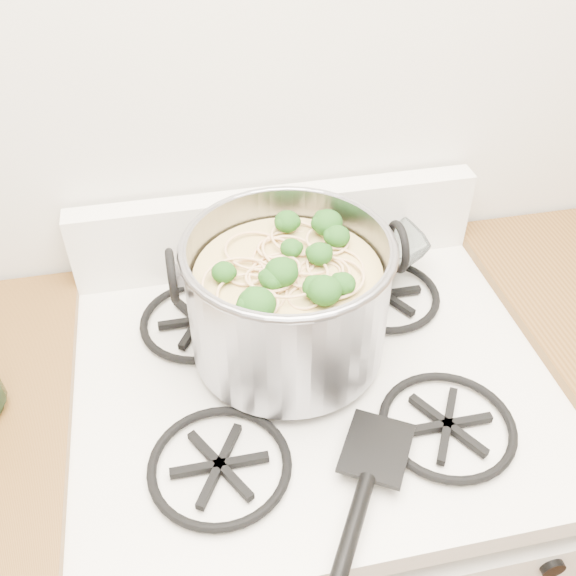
# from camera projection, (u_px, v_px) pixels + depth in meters

# --- Properties ---
(gas_range) EXTENTS (0.76, 0.66, 0.92)m
(gas_range) POSITION_uv_depth(u_px,v_px,m) (307.00, 523.00, 1.34)
(gas_range) COLOR white
(gas_range) RESTS_ON ground
(counter_left) EXTENTS (0.25, 0.65, 0.92)m
(counter_left) POSITION_uv_depth(u_px,v_px,m) (56.00, 564.00, 1.25)
(counter_left) COLOR silver
(counter_left) RESTS_ON ground
(stock_pot) EXTENTS (0.35, 0.32, 0.22)m
(stock_pot) POSITION_uv_depth(u_px,v_px,m) (288.00, 300.00, 1.00)
(stock_pot) COLOR gray
(stock_pot) RESTS_ON gas_range
(spatula) EXTENTS (0.41, 0.42, 0.02)m
(spatula) POSITION_uv_depth(u_px,v_px,m) (377.00, 445.00, 0.90)
(spatula) COLOR black
(spatula) RESTS_ON gas_range
(glass_bowl) EXTENTS (0.14, 0.14, 0.03)m
(glass_bowl) POSITION_uv_depth(u_px,v_px,m) (346.00, 256.00, 1.22)
(glass_bowl) COLOR white
(glass_bowl) RESTS_ON gas_range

